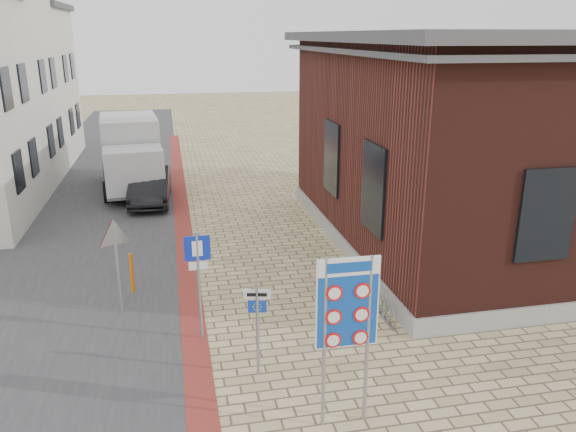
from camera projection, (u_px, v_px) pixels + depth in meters
name	position (u px, v px, depth m)	size (l,w,h in m)	color
ground	(298.00, 378.00, 11.50)	(120.00, 120.00, 0.00)	tan
road_strip	(98.00, 196.00, 24.38)	(7.00, 60.00, 0.02)	#38383A
curb_strip	(183.00, 228.00, 20.41)	(0.60, 40.00, 0.02)	maroon
brick_building	(514.00, 136.00, 18.71)	(13.00, 13.00, 6.80)	gray
townhouse_far	(2.00, 84.00, 30.40)	(7.40, 6.40, 8.30)	silver
bike_rack	(382.00, 306.00, 13.99)	(0.08, 1.80, 0.60)	slate
sedan	(150.00, 185.00, 23.42)	(1.56, 4.47, 1.47)	black
box_truck	(131.00, 153.00, 25.18)	(3.02, 6.27, 3.18)	slate
border_sign	(347.00, 306.00, 9.48)	(1.10, 0.08, 3.22)	gray
essen_sign	(257.00, 317.00, 11.22)	(0.55, 0.16, 2.04)	gray
parking_sign	(198.00, 267.00, 12.45)	(0.57, 0.07, 2.60)	gray
yield_sign	(115.00, 244.00, 13.60)	(0.82, 0.41, 2.45)	gray
bollard	(132.00, 273.00, 15.13)	(0.10, 0.10, 1.13)	#DB620B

